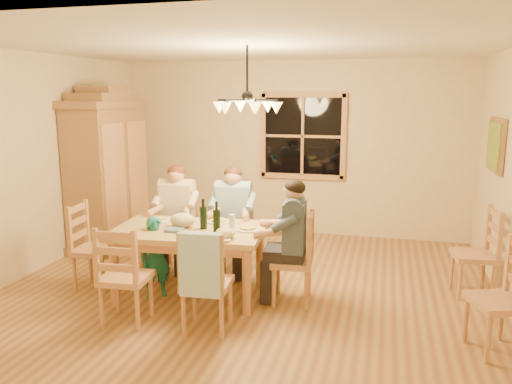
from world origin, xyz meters
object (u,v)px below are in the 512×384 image
(chair_end_left, at_px, (96,262))
(child, at_px, (156,257))
(chandelier, at_px, (247,105))
(wine_bottle_a, at_px, (203,214))
(dining_table, at_px, (190,238))
(adult_slate_man, at_px, (293,226))
(chair_spare_front, at_px, (496,319))
(armoire, at_px, (108,174))
(chair_end_right, at_px, (292,275))
(adult_plaid_man, at_px, (233,207))
(chair_far_right, at_px, (234,249))
(chair_near_right, at_px, (207,298))
(chair_far_left, at_px, (178,246))
(wine_bottle_b, at_px, (217,217))
(chair_near_left, at_px, (127,292))
(chair_spare_back, at_px, (472,269))
(adult_woman, at_px, (177,204))

(chair_end_left, relative_size, child, 1.10)
(chair_end_left, bearing_deg, chandelier, 99.33)
(chair_end_left, height_order, wine_bottle_a, wine_bottle_a)
(dining_table, bearing_deg, child, -156.30)
(child, bearing_deg, wine_bottle_a, -16.56)
(child, bearing_deg, adult_slate_man, -26.83)
(dining_table, relative_size, chair_spare_front, 1.71)
(chandelier, relative_size, armoire, 0.33)
(chair_end_right, relative_size, child, 1.10)
(dining_table, relative_size, adult_plaid_man, 1.94)
(chair_far_right, height_order, chair_end_left, same)
(chandelier, bearing_deg, dining_table, -149.89)
(chandelier, xyz_separation_m, chair_near_right, (-0.10, -1.06, -1.77))
(chandelier, xyz_separation_m, wine_bottle_a, (-0.41, -0.30, -1.15))
(chair_end_right, xyz_separation_m, wine_bottle_a, (-0.97, -0.06, 0.62))
(dining_table, height_order, adult_plaid_man, adult_plaid_man)
(chair_far_left, distance_m, chair_end_right, 1.71)
(dining_table, height_order, wine_bottle_b, wine_bottle_b)
(chair_near_right, distance_m, chair_end_left, 1.71)
(chair_near_left, height_order, chair_end_left, same)
(chair_near_right, bearing_deg, armoire, 131.95)
(chair_near_left, relative_size, wine_bottle_a, 3.00)
(chair_far_left, bearing_deg, chair_far_right, 180.00)
(chair_far_left, bearing_deg, chair_near_left, 90.00)
(armoire, height_order, chair_far_right, armoire)
(chair_near_left, bearing_deg, armoire, 119.15)
(wine_bottle_a, xyz_separation_m, child, (-0.49, -0.18, -0.48))
(dining_table, xyz_separation_m, chair_end_left, (-1.12, -0.09, -0.35))
(chandelier, xyz_separation_m, chair_near_left, (-0.91, -1.12, -1.77))
(chair_near_right, height_order, chair_end_right, same)
(armoire, distance_m, chair_spare_back, 4.98)
(chair_far_left, height_order, chair_end_right, same)
(armoire, bearing_deg, chair_end_left, -64.84)
(wine_bottle_a, relative_size, wine_bottle_b, 1.00)
(chair_far_right, height_order, wine_bottle_b, wine_bottle_b)
(chair_near_right, xyz_separation_m, adult_woman, (-0.93, 1.46, 0.54))
(chair_spare_front, bearing_deg, chandelier, 50.11)
(adult_woman, relative_size, wine_bottle_a, 2.65)
(chair_far_right, relative_size, chair_near_right, 1.00)
(chair_far_right, relative_size, chair_spare_back, 1.00)
(child, bearing_deg, chair_end_right, -26.83)
(chair_near_left, bearing_deg, chair_end_right, 26.57)
(armoire, relative_size, adult_woman, 2.63)
(armoire, relative_size, chair_near_right, 2.32)
(adult_slate_man, relative_size, wine_bottle_a, 2.65)
(chair_far_right, distance_m, child, 1.12)
(dining_table, distance_m, adult_plaid_man, 0.85)
(armoire, height_order, wine_bottle_b, armoire)
(adult_plaid_man, xyz_separation_m, wine_bottle_b, (0.08, -0.85, 0.08))
(chair_far_right, bearing_deg, adult_slate_man, 136.64)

